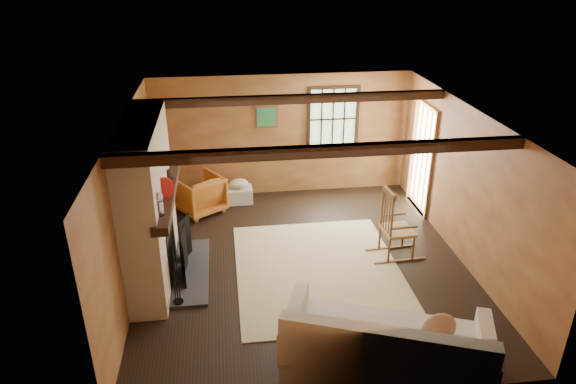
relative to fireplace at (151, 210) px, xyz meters
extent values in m
plane|color=black|center=(2.23, 0.00, -1.10)|extent=(5.50, 5.50, 0.00)
cube|color=#A8703B|center=(2.23, 2.75, 0.10)|extent=(5.00, 0.02, 2.40)
cube|color=#A8703B|center=(2.23, -2.75, 0.10)|extent=(5.00, 0.02, 2.40)
cube|color=#A8703B|center=(-0.27, 0.00, 0.10)|extent=(0.02, 5.50, 2.40)
cube|color=#A8703B|center=(4.73, 0.00, 0.10)|extent=(0.02, 5.50, 2.40)
cube|color=white|center=(2.23, 0.00, 1.30)|extent=(5.00, 5.50, 0.02)
cube|color=black|center=(2.23, -1.20, 1.23)|extent=(5.00, 0.12, 0.14)
cube|color=black|center=(2.23, 1.20, 1.23)|extent=(5.00, 0.12, 0.14)
cube|color=black|center=(3.23, 2.72, 0.40)|extent=(1.02, 0.06, 1.32)
cube|color=#A7CA9A|center=(3.23, 2.75, 0.40)|extent=(0.90, 0.01, 1.20)
cube|color=black|center=(3.23, 2.73, 0.40)|extent=(0.90, 0.03, 0.02)
cube|color=brown|center=(4.70, 1.70, -0.10)|extent=(0.06, 1.00, 2.06)
cube|color=#A7CA9A|center=(4.73, 1.70, -0.10)|extent=(0.01, 0.80, 1.85)
cube|color=brown|center=(1.93, 2.72, 0.50)|extent=(0.42, 0.03, 0.42)
cube|color=#22664F|center=(1.93, 2.71, 0.50)|extent=(0.36, 0.01, 0.36)
cube|color=#AC6242|center=(-0.02, 0.00, 0.10)|extent=(0.50, 2.20, 2.40)
cube|color=black|center=(0.05, 0.00, -0.65)|extent=(0.38, 1.00, 0.85)
cube|color=#353539|center=(0.48, 0.00, -1.08)|extent=(0.55, 1.80, 0.05)
cube|color=black|center=(0.26, 0.00, 0.25)|extent=(0.22, 2.30, 0.12)
cube|color=black|center=(0.41, -0.33, -0.71)|extent=(0.08, 0.34, 0.69)
cube|color=black|center=(0.41, 0.03, -0.71)|extent=(0.06, 0.34, 0.69)
cube|color=black|center=(0.41, 0.38, -0.71)|extent=(0.16, 0.32, 0.69)
cylinder|color=black|center=(0.35, -0.80, -1.04)|extent=(0.15, 0.15, 0.02)
cylinder|color=black|center=(0.32, -0.83, -0.76)|extent=(0.01, 0.01, 0.59)
cylinder|color=black|center=(0.35, -0.80, -0.76)|extent=(0.01, 0.01, 0.59)
cylinder|color=black|center=(0.37, -0.77, -0.76)|extent=(0.01, 0.01, 0.59)
cylinder|color=silver|center=(0.25, -0.80, 0.41)|extent=(0.09, 0.09, 0.21)
sphere|color=silver|center=(0.25, -0.80, 0.57)|extent=(0.11, 0.11, 0.11)
cylinder|color=red|center=(0.25, -0.31, 0.46)|extent=(0.31, 0.13, 0.32)
cube|color=black|center=(0.25, 0.12, 0.36)|extent=(0.21, 0.15, 0.11)
cylinder|color=black|center=(0.25, 0.46, 0.36)|extent=(0.09, 0.09, 0.11)
cylinder|color=black|center=(0.25, 0.53, 0.34)|extent=(0.06, 0.06, 0.07)
cube|color=beige|center=(2.43, -0.20, -1.10)|extent=(2.50, 3.00, 0.01)
cube|color=tan|center=(3.74, 0.07, -0.65)|extent=(0.50, 0.52, 0.05)
cube|color=brown|center=(3.54, 0.06, 0.03)|extent=(0.08, 0.47, 0.08)
cylinder|color=brown|center=(3.96, -0.11, -0.87)|extent=(0.04, 0.04, 0.44)
cylinder|color=brown|center=(3.93, 0.29, -0.87)|extent=(0.04, 0.04, 0.44)
cylinder|color=brown|center=(3.55, -0.14, -0.87)|extent=(0.04, 0.04, 0.44)
cylinder|color=brown|center=(3.53, 0.26, -0.87)|extent=(0.04, 0.04, 0.44)
cylinder|color=brown|center=(3.55, -0.14, -0.29)|extent=(0.04, 0.04, 0.76)
cylinder|color=brown|center=(3.53, 0.26, -0.29)|extent=(0.04, 0.04, 0.76)
cylinder|color=brown|center=(3.55, -0.04, -0.31)|extent=(0.02, 0.02, 0.63)
cylinder|color=brown|center=(3.54, 0.06, -0.31)|extent=(0.02, 0.02, 0.63)
cylinder|color=brown|center=(3.53, 0.16, -0.31)|extent=(0.02, 0.02, 0.63)
cube|color=brown|center=(3.76, -0.15, -0.48)|extent=(0.43, 0.07, 0.03)
cube|color=brown|center=(3.73, 0.30, -0.48)|extent=(0.43, 0.07, 0.03)
cube|color=brown|center=(3.76, -0.13, -1.09)|extent=(0.86, 0.10, 0.03)
cube|color=brown|center=(3.73, 0.28, -1.09)|extent=(0.86, 0.10, 0.03)
cube|color=silver|center=(2.80, -2.35, -0.85)|extent=(2.48, 1.75, 0.50)
cube|color=silver|center=(2.65, -2.75, -0.48)|extent=(2.18, 0.96, 0.62)
cube|color=silver|center=(1.79, -1.97, -0.63)|extent=(0.51, 1.01, 0.45)
cube|color=silver|center=(3.80, -2.73, -0.63)|extent=(0.51, 1.01, 0.45)
ellipsoid|color=silver|center=(3.37, -2.44, -0.48)|extent=(0.43, 0.28, 0.41)
cylinder|color=brown|center=(0.24, 2.60, -1.04)|extent=(0.44, 0.13, 0.13)
cylinder|color=brown|center=(0.39, 2.60, -1.04)|extent=(0.44, 0.13, 0.13)
cylinder|color=brown|center=(0.53, 2.60, -1.04)|extent=(0.44, 0.13, 0.13)
cylinder|color=brown|center=(0.24, 2.60, -0.90)|extent=(0.44, 0.13, 0.13)
cylinder|color=brown|center=(0.39, 2.60, -0.90)|extent=(0.44, 0.13, 0.13)
cylinder|color=brown|center=(0.53, 2.60, -0.90)|extent=(0.44, 0.13, 0.13)
cube|color=silver|center=(1.34, 2.37, -0.95)|extent=(0.51, 0.39, 0.30)
ellipsoid|color=silver|center=(1.34, 2.37, -0.71)|extent=(0.37, 0.30, 0.18)
imported|color=#BF6026|center=(0.59, 2.05, -0.75)|extent=(1.07, 1.08, 0.72)
camera|label=1|loc=(1.10, -6.74, 3.33)|focal=32.00mm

